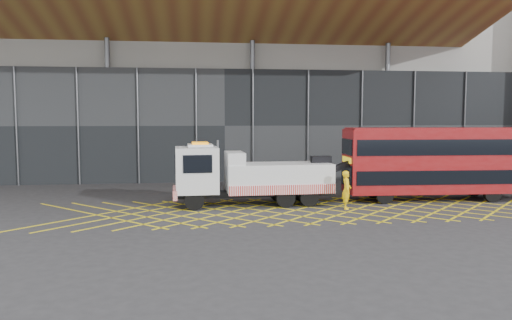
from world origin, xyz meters
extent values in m
plane|color=#29292B|center=(0.00, 0.00, 0.00)|extent=(120.00, 120.00, 0.00)
cube|color=yellow|center=(-4.80, 0.00, 0.01)|extent=(7.16, 7.16, 0.01)
cube|color=yellow|center=(-4.80, 0.00, 0.01)|extent=(7.16, 7.16, 0.01)
cube|color=yellow|center=(-3.20, 0.00, 0.01)|extent=(7.16, 7.16, 0.01)
cube|color=yellow|center=(-3.20, 0.00, 0.01)|extent=(7.16, 7.16, 0.01)
cube|color=yellow|center=(-1.60, 0.00, 0.01)|extent=(7.16, 7.16, 0.01)
cube|color=yellow|center=(-1.60, 0.00, 0.01)|extent=(7.16, 7.16, 0.01)
cube|color=yellow|center=(0.00, 0.00, 0.01)|extent=(7.16, 7.16, 0.01)
cube|color=yellow|center=(0.00, 0.00, 0.01)|extent=(7.16, 7.16, 0.01)
cube|color=yellow|center=(1.60, 0.00, 0.01)|extent=(7.16, 7.16, 0.01)
cube|color=yellow|center=(1.60, 0.00, 0.01)|extent=(7.16, 7.16, 0.01)
cube|color=yellow|center=(3.20, 0.00, 0.01)|extent=(7.16, 7.16, 0.01)
cube|color=yellow|center=(3.20, 0.00, 0.01)|extent=(7.16, 7.16, 0.01)
cube|color=yellow|center=(4.80, 0.00, 0.01)|extent=(7.16, 7.16, 0.01)
cube|color=yellow|center=(4.80, 0.00, 0.01)|extent=(7.16, 7.16, 0.01)
cube|color=yellow|center=(6.40, 0.00, 0.01)|extent=(7.16, 7.16, 0.01)
cube|color=yellow|center=(6.40, 0.00, 0.01)|extent=(7.16, 7.16, 0.01)
cube|color=yellow|center=(8.00, 0.00, 0.01)|extent=(7.16, 7.16, 0.01)
cube|color=yellow|center=(8.00, 0.00, 0.01)|extent=(7.16, 7.16, 0.01)
cube|color=yellow|center=(9.60, 0.00, 0.01)|extent=(7.16, 7.16, 0.01)
cube|color=yellow|center=(9.60, 0.00, 0.01)|extent=(7.16, 7.16, 0.01)
cube|color=yellow|center=(11.20, 0.00, 0.01)|extent=(7.16, 7.16, 0.01)
cube|color=yellow|center=(11.20, 0.00, 0.01)|extent=(7.16, 7.16, 0.01)
cube|color=yellow|center=(12.80, 0.00, 0.01)|extent=(7.16, 7.16, 0.01)
cube|color=yellow|center=(12.80, 0.00, 0.01)|extent=(7.16, 7.16, 0.01)
cube|color=yellow|center=(14.40, 0.00, 0.01)|extent=(7.16, 7.16, 0.01)
cube|color=yellow|center=(14.40, 0.00, 0.01)|extent=(7.16, 7.16, 0.01)
cube|color=yellow|center=(16.00, 0.00, 0.01)|extent=(7.16, 7.16, 0.01)
cube|color=yellow|center=(16.00, 0.00, 0.01)|extent=(7.16, 7.16, 0.01)
cube|color=gray|center=(2.00, 19.00, 9.00)|extent=(55.00, 14.00, 18.00)
cube|color=black|center=(2.00, 11.70, 4.00)|extent=(55.00, 0.80, 8.00)
cube|color=brown|center=(0.00, 8.00, 11.50)|extent=(40.00, 11.93, 4.07)
cylinder|color=#595B60|center=(-6.00, 11.50, 5.00)|extent=(0.36, 0.36, 10.00)
cylinder|color=#595B60|center=(4.00, 11.50, 5.00)|extent=(0.36, 0.36, 10.00)
cylinder|color=#595B60|center=(14.00, 11.50, 5.00)|extent=(0.36, 0.36, 10.00)
cube|color=black|center=(2.98, 1.72, 0.63)|extent=(8.51, 1.20, 0.31)
cube|color=white|center=(-0.06, 1.61, 1.92)|extent=(2.22, 2.31, 2.32)
cube|color=black|center=(-1.15, 1.57, 2.32)|extent=(0.12, 1.97, 0.98)
cube|color=red|center=(-1.17, 1.57, 0.76)|extent=(0.31, 2.33, 0.49)
cube|color=orange|center=(0.12, 1.62, 3.29)|extent=(0.84, 1.10, 0.11)
cube|color=white|center=(4.23, 1.77, 1.47)|extent=(5.61, 2.43, 1.43)
cube|color=red|center=(4.27, 0.62, 0.94)|extent=(5.54, 0.25, 0.49)
cube|color=white|center=(1.91, 1.68, 2.50)|extent=(0.97, 2.17, 0.63)
cube|color=black|center=(6.55, 1.85, 2.32)|extent=(1.09, 0.49, 0.45)
cube|color=black|center=(7.44, 1.88, 1.88)|extent=(1.96, 0.38, 0.97)
cylinder|color=black|center=(-0.20, 0.67, 0.49)|extent=(0.99, 0.35, 0.98)
cylinder|color=black|center=(-0.27, 2.54, 0.49)|extent=(0.99, 0.35, 0.98)
cylinder|color=black|center=(5.69, 0.88, 0.49)|extent=(0.99, 0.35, 0.98)
cylinder|color=black|center=(5.62, 2.76, 0.49)|extent=(0.99, 0.35, 0.98)
cylinder|color=#595B60|center=(1.07, 2.55, 2.41)|extent=(0.13, 0.13, 1.96)
cube|color=maroon|center=(13.07, 2.09, 2.21)|extent=(9.96, 2.67, 3.49)
cube|color=black|center=(13.07, 2.09, 1.39)|extent=(9.57, 2.71, 0.76)
cube|color=black|center=(13.07, 2.09, 3.01)|extent=(9.57, 2.71, 0.85)
cube|color=black|center=(8.11, 2.28, 1.44)|extent=(0.14, 2.02, 1.17)
cube|color=black|center=(8.11, 2.28, 3.01)|extent=(0.14, 2.02, 0.85)
cube|color=yellow|center=(8.10, 2.28, 2.29)|extent=(0.12, 1.60, 0.31)
cube|color=maroon|center=(13.07, 2.09, 3.98)|extent=(9.76, 2.48, 0.11)
cylinder|color=black|center=(9.89, 1.21, 0.47)|extent=(0.94, 0.30, 0.93)
cylinder|color=black|center=(9.96, 3.20, 0.47)|extent=(0.94, 0.30, 0.93)
cylinder|color=black|center=(15.90, 0.98, 0.47)|extent=(0.94, 0.30, 0.93)
cylinder|color=black|center=(15.98, 2.97, 0.47)|extent=(0.94, 0.30, 0.93)
imported|color=yellow|center=(7.40, 0.02, 0.97)|extent=(0.65, 0.81, 1.94)
camera|label=1|loc=(-0.21, -24.03, 4.64)|focal=35.00mm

